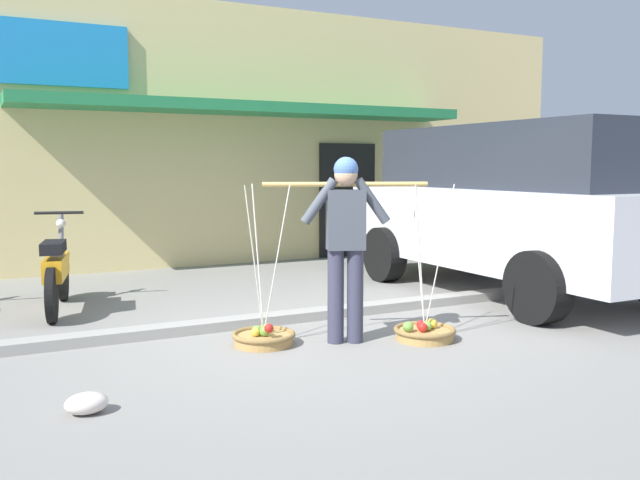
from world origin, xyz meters
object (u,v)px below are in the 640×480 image
object	(u,v)px
motorcycle_second_in_row	(57,271)
parked_truck	(513,204)
plastic_litter_bag	(87,403)
fruit_basket_left_side	(264,336)
fruit_vendor	(346,237)
fruit_basket_right_side	(424,331)

from	to	relation	value
motorcycle_second_in_row	parked_truck	size ratio (longest dim) A/B	0.37
motorcycle_second_in_row	plastic_litter_bag	size ratio (longest dim) A/B	6.42
fruit_basket_left_side	parked_truck	xyz separation A→B (m)	(3.77, 0.92, 1.05)
fruit_vendor	fruit_basket_right_side	world-z (taller)	fruit_vendor
fruit_vendor	motorcycle_second_in_row	size ratio (longest dim) A/B	0.94
fruit_basket_right_side	parked_truck	size ratio (longest dim) A/B	0.30
fruit_basket_left_side	plastic_litter_bag	world-z (taller)	fruit_basket_left_side
fruit_vendor	fruit_basket_right_side	size ratio (longest dim) A/B	1.17
fruit_basket_right_side	plastic_litter_bag	distance (m)	3.14
fruit_basket_right_side	fruit_basket_left_side	bearing A→B (deg)	159.94
fruit_basket_right_side	motorcycle_second_in_row	distance (m)	4.10
fruit_vendor	parked_truck	world-z (taller)	parked_truck
fruit_vendor	plastic_litter_bag	distance (m)	2.69
fruit_basket_left_side	motorcycle_second_in_row	distance (m)	2.81
fruit_vendor	fruit_basket_right_side	distance (m)	1.17
motorcycle_second_in_row	parked_truck	bearing A→B (deg)	-15.26
fruit_vendor	fruit_basket_left_side	distance (m)	1.17
fruit_vendor	fruit_basket_left_side	xyz separation A→B (m)	(-0.70, 0.26, -0.90)
fruit_basket_right_side	fruit_vendor	bearing A→B (deg)	159.86
fruit_vendor	parked_truck	distance (m)	3.28
parked_truck	motorcycle_second_in_row	bearing A→B (deg)	164.74
parked_truck	fruit_basket_right_side	bearing A→B (deg)	-148.79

